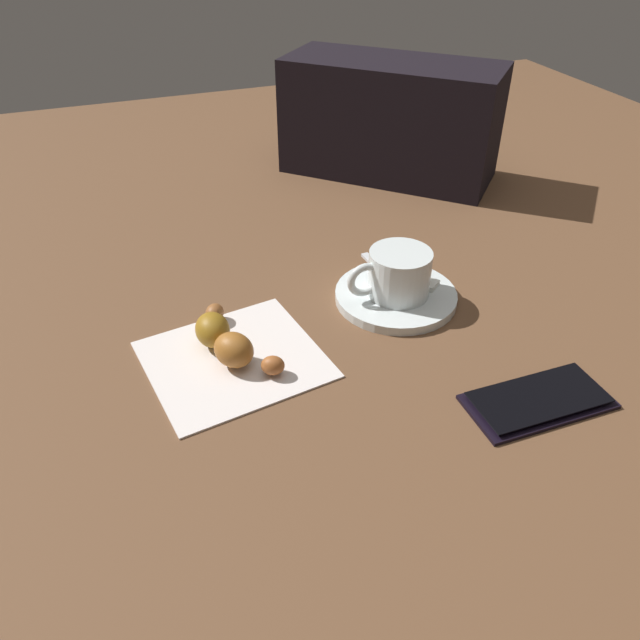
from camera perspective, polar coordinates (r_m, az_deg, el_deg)
The scene contains 9 objects.
ground_plane at distance 0.65m, azimuth 0.30°, elevation -1.25°, with size 1.80×1.80×0.00m, color brown.
saucer at distance 0.71m, azimuth 6.96°, elevation 2.21°, with size 0.14×0.14×0.01m, color silver.
espresso_cup at distance 0.69m, azimuth 7.15°, elevation 4.26°, with size 0.10×0.07×0.05m.
teaspoon at distance 0.71m, azimuth 7.09°, elevation 3.15°, with size 0.02×0.12×0.01m.
sugar_packet at distance 0.73m, azimuth 8.50°, elevation 3.74°, with size 0.06×0.02×0.01m, color white.
napkin at distance 0.63m, azimuth -7.90°, elevation -3.54°, with size 0.17×0.15×0.00m, color silver.
croissant at distance 0.62m, azimuth -8.64°, elevation -1.76°, with size 0.07×0.13×0.03m.
cell_phone at distance 0.61m, azimuth 19.39°, elevation -6.93°, with size 0.13×0.07×0.01m.
laptop_bag at distance 1.00m, azimuth 6.47°, elevation 17.82°, with size 0.32×0.13×0.17m, color black.
Camera 1 is at (0.19, 0.49, 0.40)m, focal length 34.88 mm.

